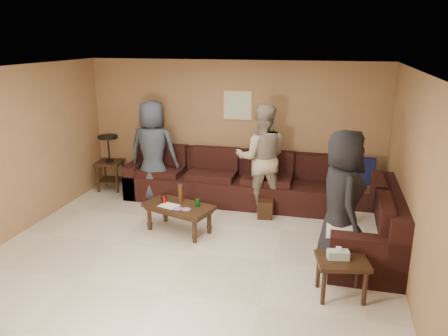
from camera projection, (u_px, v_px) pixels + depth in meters
name	position (u px, v px, depth m)	size (l,w,h in m)	color
room	(189.00, 136.00, 5.62)	(5.60, 5.50, 2.50)	beige
sectional_sofa	(267.00, 198.00, 7.23)	(4.65, 2.90, 0.97)	black
coffee_table	(179.00, 209.00, 6.66)	(1.16, 0.82, 0.72)	black
end_table_left	(110.00, 162.00, 8.47)	(0.53, 0.53, 1.08)	black
side_table_right	(341.00, 264.00, 4.96)	(0.65, 0.57, 0.62)	black
waste_bin	(265.00, 209.00, 7.24)	(0.25, 0.25, 0.30)	black
wall_art	(238.00, 105.00, 7.89)	(0.52, 0.04, 0.52)	tan
person_left	(153.00, 151.00, 7.88)	(0.89, 0.58, 1.83)	#313944
person_middle	(261.00, 158.00, 7.37)	(0.90, 0.70, 1.85)	gray
person_right	(342.00, 199.00, 5.58)	(0.88, 0.57, 1.80)	black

